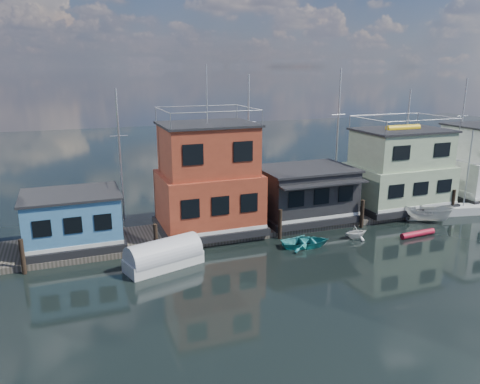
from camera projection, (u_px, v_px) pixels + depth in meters
name	position (u px, v px, depth m)	size (l,w,h in m)	color
ground	(410.00, 283.00, 27.06)	(160.00, 160.00, 0.00)	black
dock	(310.00, 219.00, 37.86)	(48.00, 5.00, 0.40)	#595147
houseboat_blue	(73.00, 220.00, 31.22)	(6.40, 4.90, 3.66)	black
houseboat_red	(208.00, 180.00, 33.96)	(7.40, 5.90, 11.86)	black
houseboat_dark	(305.00, 193.00, 37.09)	(7.40, 6.10, 4.06)	black
houseboat_green	(399.00, 170.00, 39.88)	(8.40, 5.90, 7.03)	black
pilings	(324.00, 219.00, 34.98)	(42.28, 0.28, 2.20)	#2D2116
background_masts	(326.00, 139.00, 43.51)	(36.40, 0.16, 12.00)	silver
motorboat	(428.00, 213.00, 37.42)	(1.42, 3.78, 1.46)	silver
red_kayak	(418.00, 234.00, 34.36)	(0.44, 0.44, 2.98)	#A81128
tarp_runabout	(164.00, 256.00, 28.99)	(5.12, 3.17, 1.94)	silver
dinghy_white	(356.00, 232.00, 33.96)	(1.59, 1.84, 0.97)	silver
day_sailer	(463.00, 209.00, 39.75)	(4.71, 2.36, 7.11)	silver
dinghy_teal	(306.00, 242.00, 32.42)	(2.42, 3.39, 0.70)	teal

